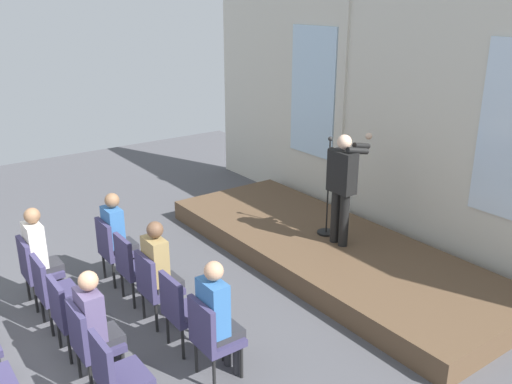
{
  "coord_description": "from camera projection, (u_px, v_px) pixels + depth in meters",
  "views": [
    {
      "loc": [
        5.48,
        -0.38,
        3.82
      ],
      "look_at": [
        0.04,
        3.59,
        1.42
      ],
      "focal_mm": 38.58,
      "sensor_mm": 36.0,
      "label": 1
    }
  ],
  "objects": [
    {
      "name": "chair_r1_c0",
      "position": [
        36.0,
        268.0,
        7.06
      ],
      "size": [
        0.46,
        0.44,
        0.94
      ],
      "color": "black",
      "rests_on": "ground"
    },
    {
      "name": "chair_r0_c3",
      "position": [
        181.0,
        307.0,
        6.16
      ],
      "size": [
        0.46,
        0.44,
        0.94
      ],
      "color": "black",
      "rests_on": "ground"
    },
    {
      "name": "chair_r1_c4",
      "position": [
        115.0,
        373.0,
        5.08
      ],
      "size": [
        0.46,
        0.44,
        0.94
      ],
      "color": "black",
      "rests_on": "ground"
    },
    {
      "name": "chair_r0_c0",
      "position": [
        113.0,
        247.0,
        7.64
      ],
      "size": [
        0.46,
        0.44,
        0.94
      ],
      "color": "black",
      "rests_on": "ground"
    },
    {
      "name": "chair_r1_c2",
      "position": [
        69.0,
        312.0,
        6.07
      ],
      "size": [
        0.46,
        0.44,
        0.94
      ],
      "color": "black",
      "rests_on": "ground"
    },
    {
      "name": "chair_r1_c1",
      "position": [
        51.0,
        288.0,
        6.57
      ],
      "size": [
        0.46,
        0.44,
        0.94
      ],
      "color": "black",
      "rests_on": "ground"
    },
    {
      "name": "chair_r0_c2",
      "position": [
        155.0,
        284.0,
        6.65
      ],
      "size": [
        0.46,
        0.44,
        0.94
      ],
      "color": "black",
      "rests_on": "ground"
    },
    {
      "name": "audience_r1_c3",
      "position": [
        96.0,
        321.0,
        5.56
      ],
      "size": [
        0.36,
        0.39,
        1.29
      ],
      "color": "#2D2D33",
      "rests_on": "ground"
    },
    {
      "name": "audience_r0_c0",
      "position": [
        117.0,
        233.0,
        7.62
      ],
      "size": [
        0.36,
        0.39,
        1.32
      ],
      "color": "#2D2D33",
      "rests_on": "ground"
    },
    {
      "name": "rear_partition",
      "position": [
        400.0,
        122.0,
        8.53
      ],
      "size": [
        9.83,
        0.14,
        3.95
      ],
      "color": "beige",
      "rests_on": "ground"
    },
    {
      "name": "stage_platform",
      "position": [
        329.0,
        251.0,
        8.39
      ],
      "size": [
        5.8,
        2.18,
        0.32
      ],
      "primitive_type": "cube",
      "color": "brown",
      "rests_on": "ground"
    },
    {
      "name": "speaker",
      "position": [
        342.0,
        182.0,
        7.94
      ],
      "size": [
        0.5,
        0.69,
        1.67
      ],
      "color": "black",
      "rests_on": "stage_platform"
    },
    {
      "name": "audience_r1_c0",
      "position": [
        40.0,
        251.0,
        7.04
      ],
      "size": [
        0.36,
        0.39,
        1.34
      ],
      "color": "#2D2D33",
      "rests_on": "ground"
    },
    {
      "name": "chair_r0_c4",
      "position": [
        212.0,
        335.0,
        5.66
      ],
      "size": [
        0.46,
        0.44,
        0.94
      ],
      "color": "black",
      "rests_on": "ground"
    },
    {
      "name": "audience_r0_c4",
      "position": [
        218.0,
        314.0,
        5.64
      ],
      "size": [
        0.36,
        0.39,
        1.35
      ],
      "color": "#2D2D33",
      "rests_on": "ground"
    },
    {
      "name": "chair_r1_c3",
      "position": [
        90.0,
        340.0,
        5.58
      ],
      "size": [
        0.46,
        0.44,
        0.94
      ],
      "color": "black",
      "rests_on": "ground"
    },
    {
      "name": "mic_stand",
      "position": [
        327.0,
        213.0,
        8.49
      ],
      "size": [
        0.28,
        0.28,
        1.55
      ],
      "color": "black",
      "rests_on": "stage_platform"
    },
    {
      "name": "audience_r0_c2",
      "position": [
        160.0,
        267.0,
        6.63
      ],
      "size": [
        0.36,
        0.39,
        1.34
      ],
      "color": "#2D2D33",
      "rests_on": "ground"
    },
    {
      "name": "chair_r0_c1",
      "position": [
        133.0,
        264.0,
        7.15
      ],
      "size": [
        0.46,
        0.44,
        0.94
      ],
      "color": "black",
      "rests_on": "ground"
    }
  ]
}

